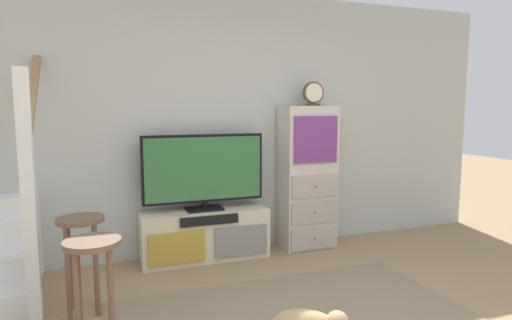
# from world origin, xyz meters

# --- Properties ---
(back_wall) EXTENTS (6.40, 0.12, 2.70)m
(back_wall) POSITION_xyz_m (0.00, 2.46, 1.35)
(back_wall) COLOR #B2B7B2
(back_wall) RESTS_ON ground_plane
(media_console) EXTENTS (1.27, 0.38, 0.50)m
(media_console) POSITION_xyz_m (-0.30, 2.19, 0.25)
(media_console) COLOR beige
(media_console) RESTS_ON ground_plane
(television) EXTENTS (1.21, 0.22, 0.76)m
(television) POSITION_xyz_m (-0.30, 2.22, 0.91)
(television) COLOR black
(television) RESTS_ON media_console
(side_cabinet) EXTENTS (0.58, 0.38, 1.54)m
(side_cabinet) POSITION_xyz_m (0.84, 2.20, 0.77)
(side_cabinet) COLOR beige
(side_cabinet) RESTS_ON ground_plane
(desk_clock) EXTENTS (0.23, 0.08, 0.25)m
(desk_clock) POSITION_xyz_m (0.89, 2.19, 1.67)
(desk_clock) COLOR #4C3823
(desk_clock) RESTS_ON side_cabinet
(bar_stool_near) EXTENTS (0.34, 0.34, 0.74)m
(bar_stool_near) POSITION_xyz_m (-1.34, 0.75, 0.55)
(bar_stool_near) COLOR brown
(bar_stool_near) RESTS_ON ground_plane
(bar_stool_far) EXTENTS (0.34, 0.34, 0.73)m
(bar_stool_far) POSITION_xyz_m (-1.42, 1.40, 0.54)
(bar_stool_far) COLOR brown
(bar_stool_far) RESTS_ON ground_plane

